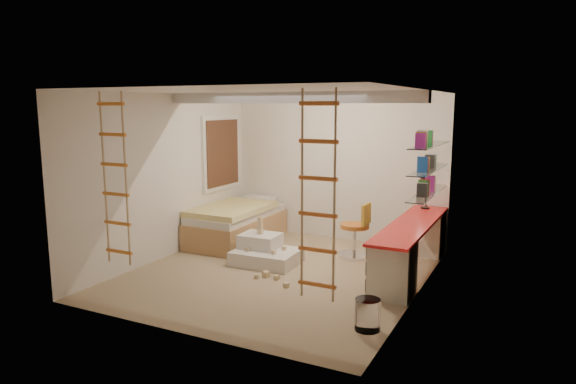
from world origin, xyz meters
The scene contains 15 objects.
floor centered at (0.00, 0.00, 0.00)m, with size 4.50×4.50×0.00m, color tan.
ceiling_beam centered at (0.00, 0.30, 2.52)m, with size 4.00×0.18×0.16m, color white.
window_frame centered at (-1.97, 1.50, 1.55)m, with size 0.06×1.15×1.35m, color white.
window_blind centered at (-1.93, 1.50, 1.55)m, with size 0.02×1.00×1.20m, color #4C2D1E.
rope_ladder_left centered at (-1.35, -1.75, 1.52)m, with size 0.41×0.04×2.13m, color orange, non-canonical shape.
rope_ladder_right centered at (1.35, -1.75, 1.52)m, with size 0.41×0.04×2.13m, color #D16023, non-canonical shape.
waste_bin centered at (1.75, -1.28, 0.17)m, with size 0.28×0.28×0.35m, color white.
desk centered at (1.72, 0.86, 0.40)m, with size 0.56×2.80×0.75m.
shelves centered at (1.87, 1.13, 1.50)m, with size 0.25×1.80×0.71m.
bed centered at (-1.48, 1.23, 0.33)m, with size 1.02×2.00×0.69m.
task_lamp centered at (1.67, 1.82, 1.14)m, with size 0.14×0.36×0.57m.
swivel_chair centered at (0.76, 1.22, 0.33)m, with size 0.53×0.53×0.89m.
play_platform centered at (-0.42, 0.33, 0.17)m, with size 0.99×0.79×0.43m.
toy_blocks centered at (-0.24, 0.06, 0.27)m, with size 1.05×1.00×0.70m.
books centered at (1.87, 1.13, 1.58)m, with size 0.14×0.70×0.92m.
Camera 1 is at (3.31, -6.37, 2.41)m, focal length 32.00 mm.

